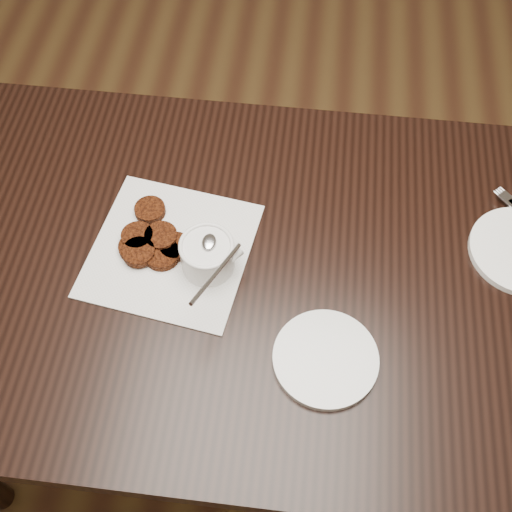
{
  "coord_description": "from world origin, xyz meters",
  "views": [
    {
      "loc": [
        0.09,
        -0.52,
        1.73
      ],
      "look_at": [
        0.02,
        0.05,
        0.8
      ],
      "focal_mm": 44.26,
      "sensor_mm": 36.0,
      "label": 1
    }
  ],
  "objects_px": {
    "table": "(224,347)",
    "sauce_ramekin": "(206,245)",
    "plate_empty": "(326,359)",
    "napkin": "(171,250)"
  },
  "relations": [
    {
      "from": "table",
      "to": "sauce_ramekin",
      "type": "xyz_separation_m",
      "value": [
        -0.01,
        -0.01,
        0.44
      ]
    },
    {
      "from": "plate_empty",
      "to": "napkin",
      "type": "bearing_deg",
      "value": 148.28
    },
    {
      "from": "table",
      "to": "plate_empty",
      "type": "bearing_deg",
      "value": -37.87
    },
    {
      "from": "napkin",
      "to": "sauce_ramekin",
      "type": "bearing_deg",
      "value": -17.92
    },
    {
      "from": "table",
      "to": "napkin",
      "type": "distance_m",
      "value": 0.39
    },
    {
      "from": "napkin",
      "to": "plate_empty",
      "type": "height_order",
      "value": "plate_empty"
    },
    {
      "from": "napkin",
      "to": "sauce_ramekin",
      "type": "xyz_separation_m",
      "value": [
        0.07,
        -0.02,
        0.07
      ]
    },
    {
      "from": "sauce_ramekin",
      "to": "napkin",
      "type": "bearing_deg",
      "value": 162.08
    },
    {
      "from": "sauce_ramekin",
      "to": "plate_empty",
      "type": "relative_size",
      "value": 0.75
    },
    {
      "from": "sauce_ramekin",
      "to": "table",
      "type": "bearing_deg",
      "value": 27.75
    }
  ]
}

